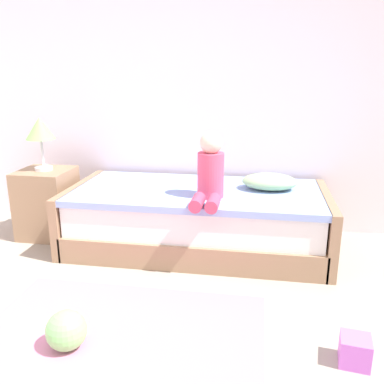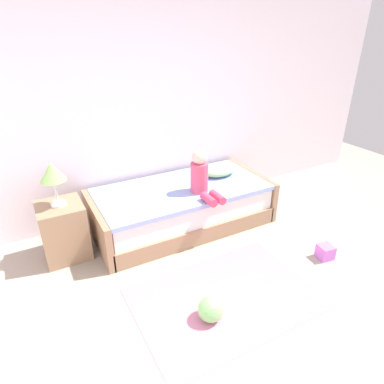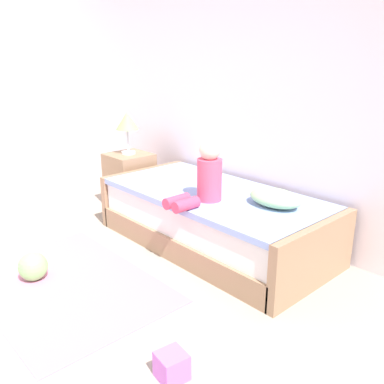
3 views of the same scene
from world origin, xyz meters
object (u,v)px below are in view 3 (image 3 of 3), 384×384
bed (213,219)px  child_figure (205,177)px  toy_ball (33,266)px  toy_block (172,366)px  nightstand (130,180)px  table_lamp (127,123)px  pillow (275,198)px

bed → child_figure: 0.53m
child_figure → toy_ball: size_ratio=2.34×
child_figure → toy_block: size_ratio=3.45×
nightstand → toy_block: 2.73m
child_figure → toy_ball: (-0.60, -1.21, -0.60)m
nightstand → table_lamp: table_lamp is taller
pillow → toy_block: size_ratio=2.97×
pillow → toy_block: bearing=-72.9°
toy_ball → toy_block: (1.48, 0.13, -0.03)m
pillow → bed: bearing=-170.2°
bed → nightstand: (-1.35, 0.04, 0.05)m
table_lamp → toy_block: (2.36, -1.35, -0.86)m
table_lamp → pillow: bearing=1.9°
nightstand → bed: bearing=-1.5°
toy_block → toy_ball: bearing=-175.1°
bed → table_lamp: 1.52m
nightstand → pillow: bearing=1.9°
table_lamp → pillow: (1.93, 0.06, -0.37)m
child_figure → pillow: bearing=36.4°
table_lamp → toy_ball: 1.91m
nightstand → pillow: 1.95m
table_lamp → child_figure: size_ratio=0.88×
bed → toy_block: bed is taller
child_figure → table_lamp: bearing=169.9°
nightstand → child_figure: size_ratio=1.18×
nightstand → pillow: pillow is taller
table_lamp → nightstand: bearing=0.0°
pillow → toy_ball: pillow is taller
bed → toy_ball: 1.52m
table_lamp → toy_block: size_ratio=3.04×
table_lamp → toy_block: bearing=-29.7°
pillow → toy_block: pillow is taller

